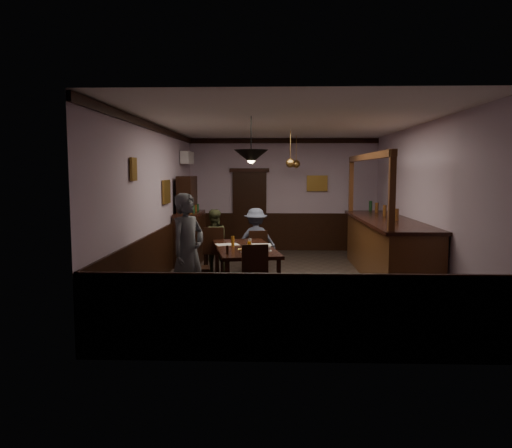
{
  "coord_description": "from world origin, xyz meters",
  "views": [
    {
      "loc": [
        -0.29,
        -9.36,
        2.11
      ],
      "look_at": [
        -0.59,
        -0.23,
        1.15
      ],
      "focal_mm": 35.0,
      "sensor_mm": 36.0,
      "label": 1
    }
  ],
  "objects_px": {
    "pendant_iron": "(251,157)",
    "pendant_brass_far": "(296,164)",
    "chair_side": "(194,264)",
    "bar_counter": "(386,247)",
    "person_standing": "(188,252)",
    "dining_table": "(245,251)",
    "soda_can": "(249,245)",
    "person_seated_left": "(213,241)",
    "chair_far_left": "(214,248)",
    "chair_near": "(256,273)",
    "pendant_brass_mid": "(290,163)",
    "coffee_cup": "(269,249)",
    "chair_far_right": "(258,250)",
    "sideboard": "(189,228)",
    "person_seated_right": "(256,239)"
  },
  "relations": [
    {
      "from": "coffee_cup",
      "to": "bar_counter",
      "type": "height_order",
      "value": "bar_counter"
    },
    {
      "from": "chair_side",
      "to": "person_seated_right",
      "type": "relative_size",
      "value": 0.68
    },
    {
      "from": "chair_far_left",
      "to": "chair_side",
      "type": "distance_m",
      "value": 1.54
    },
    {
      "from": "person_seated_left",
      "to": "pendant_brass_mid",
      "type": "bearing_deg",
      "value": -168.45
    },
    {
      "from": "chair_far_left",
      "to": "pendant_iron",
      "type": "height_order",
      "value": "pendant_iron"
    },
    {
      "from": "pendant_brass_far",
      "to": "person_seated_left",
      "type": "bearing_deg",
      "value": -130.37
    },
    {
      "from": "person_seated_left",
      "to": "dining_table",
      "type": "bearing_deg",
      "value": 107.84
    },
    {
      "from": "person_standing",
      "to": "pendant_iron",
      "type": "height_order",
      "value": "pendant_iron"
    },
    {
      "from": "soda_can",
      "to": "pendant_brass_mid",
      "type": "relative_size",
      "value": 0.15
    },
    {
      "from": "dining_table",
      "to": "pendant_brass_mid",
      "type": "distance_m",
      "value": 2.76
    },
    {
      "from": "sideboard",
      "to": "chair_near",
      "type": "bearing_deg",
      "value": -66.1
    },
    {
      "from": "coffee_cup",
      "to": "pendant_brass_mid",
      "type": "relative_size",
      "value": 0.1
    },
    {
      "from": "chair_near",
      "to": "coffee_cup",
      "type": "xyz_separation_m",
      "value": [
        0.19,
        0.79,
        0.27
      ]
    },
    {
      "from": "chair_near",
      "to": "chair_far_left",
      "type": "bearing_deg",
      "value": 100.05
    },
    {
      "from": "bar_counter",
      "to": "pendant_iron",
      "type": "relative_size",
      "value": 5.81
    },
    {
      "from": "pendant_brass_mid",
      "to": "chair_near",
      "type": "bearing_deg",
      "value": -100.75
    },
    {
      "from": "pendant_brass_far",
      "to": "soda_can",
      "type": "bearing_deg",
      "value": -105.13
    },
    {
      "from": "chair_side",
      "to": "pendant_brass_mid",
      "type": "distance_m",
      "value": 3.5
    },
    {
      "from": "pendant_iron",
      "to": "pendant_brass_mid",
      "type": "bearing_deg",
      "value": 75.49
    },
    {
      "from": "chair_side",
      "to": "pendant_brass_mid",
      "type": "xyz_separation_m",
      "value": [
        1.76,
        2.43,
        1.8
      ]
    },
    {
      "from": "chair_near",
      "to": "person_seated_right",
      "type": "xyz_separation_m",
      "value": [
        -0.11,
        2.9,
        0.14
      ]
    },
    {
      "from": "person_seated_right",
      "to": "soda_can",
      "type": "distance_m",
      "value": 1.72
    },
    {
      "from": "person_seated_right",
      "to": "soda_can",
      "type": "bearing_deg",
      "value": 79.29
    },
    {
      "from": "chair_far_left",
      "to": "coffee_cup",
      "type": "relative_size",
      "value": 12.34
    },
    {
      "from": "chair_side",
      "to": "bar_counter",
      "type": "xyz_separation_m",
      "value": [
        3.65,
        1.36,
        0.13
      ]
    },
    {
      "from": "dining_table",
      "to": "person_seated_right",
      "type": "distance_m",
      "value": 1.61
    },
    {
      "from": "person_standing",
      "to": "pendant_brass_mid",
      "type": "xyz_separation_m",
      "value": [
        1.68,
        3.48,
        1.4
      ]
    },
    {
      "from": "chair_side",
      "to": "pendant_iron",
      "type": "bearing_deg",
      "value": -119.85
    },
    {
      "from": "chair_near",
      "to": "coffee_cup",
      "type": "relative_size",
      "value": 12.14
    },
    {
      "from": "soda_can",
      "to": "pendant_brass_far",
      "type": "xyz_separation_m",
      "value": [
        1.0,
        3.69,
        1.49
      ]
    },
    {
      "from": "chair_far_left",
      "to": "chair_near",
      "type": "height_order",
      "value": "chair_far_left"
    },
    {
      "from": "pendant_brass_mid",
      "to": "person_seated_right",
      "type": "bearing_deg",
      "value": -148.82
    },
    {
      "from": "dining_table",
      "to": "soda_can",
      "type": "xyz_separation_m",
      "value": [
        0.09,
        -0.11,
        0.12
      ]
    },
    {
      "from": "sideboard",
      "to": "bar_counter",
      "type": "xyz_separation_m",
      "value": [
        4.2,
        -1.49,
        -0.18
      ]
    },
    {
      "from": "person_seated_right",
      "to": "pendant_iron",
      "type": "relative_size",
      "value": 1.77
    },
    {
      "from": "person_standing",
      "to": "bar_counter",
      "type": "relative_size",
      "value": 0.41
    },
    {
      "from": "coffee_cup",
      "to": "pendant_brass_mid",
      "type": "distance_m",
      "value": 3.01
    },
    {
      "from": "dining_table",
      "to": "soda_can",
      "type": "bearing_deg",
      "value": -50.94
    },
    {
      "from": "pendant_iron",
      "to": "pendant_brass_far",
      "type": "xyz_separation_m",
      "value": [
        0.94,
        4.37,
        -0.06
      ]
    },
    {
      "from": "person_standing",
      "to": "pendant_brass_far",
      "type": "relative_size",
      "value": 2.21
    },
    {
      "from": "chair_far_right",
      "to": "person_standing",
      "type": "bearing_deg",
      "value": 60.87
    },
    {
      "from": "pendant_iron",
      "to": "person_standing",
      "type": "bearing_deg",
      "value": -145.79
    },
    {
      "from": "person_seated_left",
      "to": "pendant_brass_mid",
      "type": "height_order",
      "value": "pendant_brass_mid"
    },
    {
      "from": "pendant_iron",
      "to": "pendant_brass_far",
      "type": "relative_size",
      "value": 0.93
    },
    {
      "from": "dining_table",
      "to": "chair_far_left",
      "type": "relative_size",
      "value": 2.38
    },
    {
      "from": "dining_table",
      "to": "chair_near",
      "type": "xyz_separation_m",
      "value": [
        0.25,
        -1.3,
        -0.15
      ]
    },
    {
      "from": "pendant_brass_far",
      "to": "bar_counter",
      "type": "bearing_deg",
      "value": -56.88
    },
    {
      "from": "chair_far_right",
      "to": "person_seated_left",
      "type": "height_order",
      "value": "person_seated_left"
    },
    {
      "from": "bar_counter",
      "to": "pendant_brass_mid",
      "type": "height_order",
      "value": "pendant_brass_mid"
    },
    {
      "from": "bar_counter",
      "to": "pendant_brass_far",
      "type": "bearing_deg",
      "value": 123.12
    }
  ]
}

